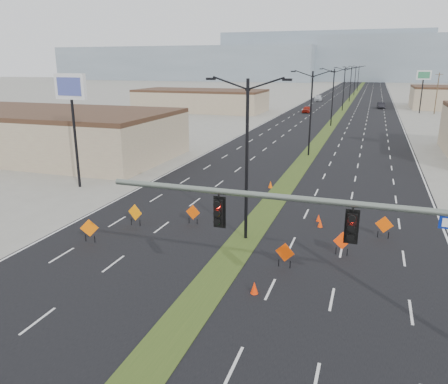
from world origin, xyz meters
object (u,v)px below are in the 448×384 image
(cone_3, at_px, (270,184))
(signal_mast, at_px, (406,245))
(streetlight_4, at_px, (351,83))
(car_left, at_px, (307,109))
(construction_sign_0, at_px, (89,229))
(construction_sign_1, at_px, (135,213))
(construction_sign_5, at_px, (384,225))
(cone_2, at_px, (320,223))
(pole_sign_east_far, at_px, (424,78))
(construction_sign_2, at_px, (193,213))
(streetlight_6, at_px, (358,77))
(car_mid, at_px, (381,105))
(car_far, at_px, (318,98))
(streetlight_2, at_px, (333,95))
(construction_sign_3, at_px, (285,253))
(cone_1, at_px, (319,218))
(streetlight_0, at_px, (247,156))
(cone_0, at_px, (254,288))
(pole_sign_west, at_px, (71,95))
(streetlight_3, at_px, (344,88))
(construction_sign_4, at_px, (342,241))
(streetlight_5, at_px, (355,80))
(streetlight_1, at_px, (311,111))

(cone_3, bearing_deg, signal_mast, -66.36)
(streetlight_4, relative_size, car_left, 2.33)
(construction_sign_0, distance_m, construction_sign_1, 3.72)
(car_left, relative_size, construction_sign_5, 2.88)
(cone_2, height_order, pole_sign_east_far, pole_sign_east_far)
(construction_sign_2, relative_size, construction_sign_5, 0.94)
(construction_sign_0, height_order, pole_sign_east_far, pole_sign_east_far)
(streetlight_6, xyz_separation_m, construction_sign_1, (-7.88, -168.22, -4.50))
(car_mid, bearing_deg, pole_sign_east_far, -51.80)
(signal_mast, xyz_separation_m, car_far, (-17.71, 122.15, -3.99))
(streetlight_2, distance_m, pole_sign_east_far, 33.01)
(car_far, bearing_deg, construction_sign_0, -94.39)
(streetlight_4, distance_m, construction_sign_3, 115.47)
(car_mid, distance_m, cone_1, 88.39)
(streetlight_2, height_order, cone_3, streetlight_2)
(construction_sign_0, distance_m, construction_sign_5, 18.70)
(streetlight_0, distance_m, pole_sign_east_far, 85.92)
(cone_0, distance_m, pole_sign_east_far, 92.30)
(pole_sign_west, xyz_separation_m, pole_sign_east_far, (34.83, 77.18, -0.52))
(construction_sign_1, bearing_deg, streetlight_3, 95.50)
(car_far, relative_size, cone_1, 10.19)
(streetlight_2, height_order, construction_sign_5, streetlight_2)
(cone_1, bearing_deg, streetlight_2, 94.52)
(streetlight_6, xyz_separation_m, construction_sign_5, (8.39, -165.12, -4.54))
(construction_sign_3, relative_size, construction_sign_5, 0.97)
(construction_sign_3, bearing_deg, streetlight_6, 100.00)
(construction_sign_1, bearing_deg, cone_2, 28.15)
(signal_mast, bearing_deg, construction_sign_3, 128.88)
(streetlight_4, bearing_deg, streetlight_3, -90.00)
(streetlight_3, relative_size, construction_sign_0, 6.58)
(cone_0, bearing_deg, streetlight_2, 92.14)
(pole_sign_west, bearing_deg, cone_0, -27.51)
(construction_sign_0, bearing_deg, construction_sign_4, -12.27)
(construction_sign_2, height_order, cone_3, construction_sign_2)
(construction_sign_2, relative_size, construction_sign_4, 0.96)
(streetlight_0, distance_m, car_left, 77.60)
(car_far, relative_size, construction_sign_0, 3.62)
(construction_sign_3, bearing_deg, streetlight_0, 142.58)
(streetlight_4, bearing_deg, car_mid, -65.17)
(streetlight_6, bearing_deg, construction_sign_4, -87.95)
(car_left, height_order, construction_sign_5, construction_sign_5)
(streetlight_5, height_order, car_far, streetlight_5)
(car_far, relative_size, pole_sign_west, 0.55)
(construction_sign_0, xyz_separation_m, construction_sign_5, (17.50, 6.61, -0.02))
(construction_sign_4, xyz_separation_m, cone_3, (-7.19, 12.81, -0.53))
(streetlight_1, bearing_deg, construction_sign_5, -71.54)
(streetlight_3, height_order, cone_3, streetlight_3)
(car_mid, distance_m, cone_2, 89.50)
(streetlight_0, distance_m, construction_sign_5, 9.97)
(streetlight_6, distance_m, construction_sign_2, 166.77)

